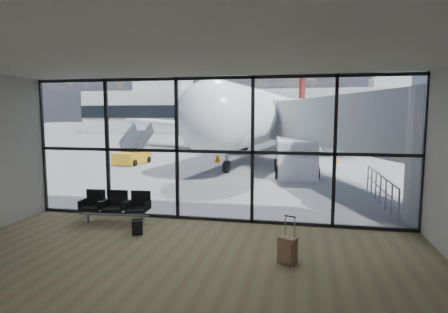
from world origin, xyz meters
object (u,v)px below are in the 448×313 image
(suitcase, at_px, (287,250))
(belt_loader, at_px, (233,145))
(service_van, at_px, (295,157))
(mobile_stairs, at_px, (133,156))
(seating_row, at_px, (116,205))
(airliner, at_px, (278,117))
(backpack, at_px, (137,228))

(suitcase, xyz_separation_m, belt_loader, (-5.82, 25.18, 0.33))
(service_van, xyz_separation_m, mobile_stairs, (-11.07, 2.79, -0.50))
(seating_row, xyz_separation_m, service_van, (5.34, 10.44, 0.49))
(airliner, bearing_deg, service_van, -75.38)
(service_van, bearing_deg, mobile_stairs, 160.95)
(belt_loader, bearing_deg, suitcase, -63.81)
(airliner, bearing_deg, suitcase, -78.63)
(belt_loader, bearing_deg, mobile_stairs, -105.68)
(belt_loader, distance_m, mobile_stairs, 10.93)
(suitcase, relative_size, service_van, 0.23)
(suitcase, distance_m, mobile_stairs, 19.15)
(suitcase, bearing_deg, airliner, 117.74)
(mobile_stairs, bearing_deg, backpack, -58.90)
(backpack, xyz_separation_m, mobile_stairs, (-6.93, 14.37, 0.32))
(seating_row, bearing_deg, airliner, 78.57)
(seating_row, distance_m, backpack, 1.69)
(mobile_stairs, bearing_deg, seating_row, -61.27)
(service_van, distance_m, belt_loader, 13.66)
(suitcase, xyz_separation_m, service_van, (-0.03, 12.82, 0.70))
(backpack, relative_size, service_van, 0.09)
(seating_row, relative_size, airliner, 0.06)
(seating_row, xyz_separation_m, mobile_stairs, (-5.73, 13.24, -0.01))
(suitcase, bearing_deg, seating_row, 179.90)
(belt_loader, bearing_deg, seating_row, -75.69)
(seating_row, height_order, suitcase, suitcase)
(backpack, bearing_deg, seating_row, 113.25)
(seating_row, bearing_deg, backpack, -46.80)
(seating_row, distance_m, belt_loader, 22.81)
(seating_row, distance_m, service_van, 11.74)
(service_van, distance_m, mobile_stairs, 11.43)
(airliner, bearing_deg, mobile_stairs, -119.31)
(backpack, xyz_separation_m, suitcase, (4.16, -1.25, 0.11))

